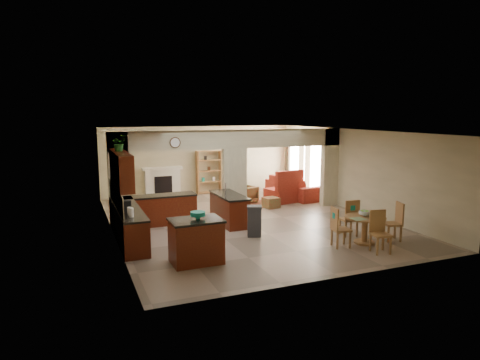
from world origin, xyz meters
name	(u,v)px	position (x,y,z in m)	size (l,w,h in m)	color
floor	(246,221)	(0.00, 0.00, 0.00)	(10.00, 10.00, 0.00)	#88725E
ceiling	(246,131)	(0.00, 0.00, 2.80)	(10.00, 10.00, 0.00)	white
wall_back	(199,160)	(0.00, 5.00, 1.40)	(8.00, 8.00, 0.00)	beige
wall_front	(342,211)	(0.00, -5.00, 1.40)	(8.00, 8.00, 0.00)	beige
wall_left	(112,185)	(-4.00, 0.00, 1.40)	(10.00, 10.00, 0.00)	beige
wall_right	(353,170)	(4.00, 0.00, 1.40)	(10.00, 10.00, 0.00)	beige
partition_left_pier	(119,179)	(-3.70, 1.00, 1.40)	(0.60, 0.25, 2.80)	beige
partition_center_pier	(234,181)	(0.00, 1.00, 1.10)	(0.80, 0.25, 2.20)	beige
partition_right_pier	(329,167)	(3.70, 1.00, 1.40)	(0.60, 0.25, 2.80)	beige
partition_header	(234,139)	(0.00, 1.00, 2.50)	(8.00, 0.25, 0.60)	beige
kitchen_counter	(142,218)	(-3.26, -0.25, 0.46)	(2.52, 3.29, 1.48)	#3F0A07
upper_cabinets	(121,169)	(-3.82, -0.80, 1.92)	(0.35, 2.40, 0.90)	#3F0A07
peninsula	(229,209)	(-0.60, -0.11, 0.46)	(0.70, 1.85, 0.91)	#3F0A07
wall_clock	(175,143)	(-2.00, 0.85, 2.45)	(0.34, 0.34, 0.03)	#4D3019
rug	(254,204)	(1.20, 2.10, 0.01)	(1.60, 1.30, 0.01)	brown
fireplace	(163,182)	(-1.60, 4.83, 0.61)	(1.60, 0.35, 1.20)	silver
shelving_unit	(209,172)	(0.35, 4.82, 0.90)	(1.00, 0.32, 1.80)	olive
window_a	(316,168)	(3.97, 2.30, 1.20)	(0.02, 0.90, 1.90)	white
window_b	(295,163)	(3.97, 4.00, 1.20)	(0.02, 0.90, 1.90)	white
glazed_door	(305,169)	(3.97, 3.15, 1.05)	(0.02, 0.70, 2.10)	white
drape_a_left	(324,170)	(3.93, 1.70, 1.20)	(0.10, 0.28, 2.30)	#401C19
drape_a_right	(308,166)	(3.93, 2.90, 1.20)	(0.10, 0.28, 2.30)	#401C19
drape_b_left	(301,165)	(3.93, 3.40, 1.20)	(0.10, 0.28, 2.30)	#401C19
drape_b_right	(288,162)	(3.93, 4.60, 1.20)	(0.10, 0.28, 2.30)	#401C19
ceiling_fan	(252,134)	(1.50, 3.00, 2.56)	(1.00, 1.00, 0.10)	white
kitchen_island	(196,241)	(-2.50, -3.04, 0.51)	(1.17, 0.85, 1.01)	#3F0A07
teal_bowl	(198,215)	(-2.44, -3.01, 1.09)	(0.34, 0.34, 0.16)	#15927E
trash_can	(254,222)	(-0.44, -1.63, 0.39)	(0.37, 0.31, 0.78)	#29292B
dining_table	(365,225)	(1.95, -3.29, 0.48)	(1.05, 1.05, 0.71)	olive
fruit_bowl	(365,213)	(1.95, -3.26, 0.79)	(0.30, 0.30, 0.16)	#6DC029
sofa	(294,187)	(3.30, 2.86, 0.41)	(1.09, 2.78, 0.81)	maroon
chaise	(284,195)	(2.51, 2.20, 0.25)	(1.23, 1.01, 0.49)	maroon
armchair	(246,194)	(1.09, 2.54, 0.31)	(0.67, 0.69, 0.63)	maroon
ottoman	(271,202)	(1.56, 1.41, 0.18)	(0.50, 0.50, 0.36)	maroon
plant	(119,143)	(-3.82, -0.60, 2.58)	(0.39, 0.33, 0.43)	#1C5015
chair_north	(350,216)	(1.99, -2.61, 0.55)	(0.48, 0.48, 1.02)	olive
chair_east	(395,220)	(2.87, -3.38, 0.55)	(0.52, 0.52, 1.02)	olive
chair_south	(379,230)	(1.83, -3.97, 0.55)	(0.49, 0.49, 1.02)	olive
chair_west	(338,226)	(1.12, -3.30, 0.55)	(0.49, 0.49, 1.02)	olive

